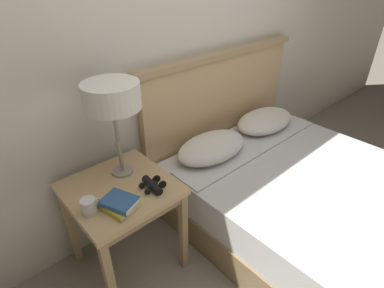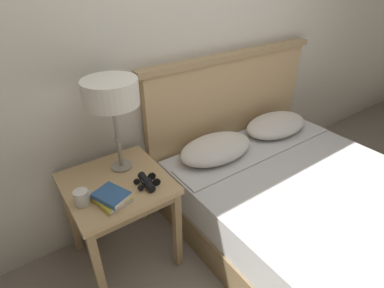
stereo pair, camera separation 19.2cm
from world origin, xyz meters
name	(u,v)px [view 1 (the left image)]	position (x,y,z in m)	size (l,w,h in m)	color
ground_plane	(266,257)	(0.00, 0.00, 0.00)	(20.00, 20.00, 0.00)	gray
wall_back	(174,41)	(0.00, 0.95, 1.30)	(8.00, 0.06, 2.60)	beige
nightstand	(121,198)	(-0.71, 0.60, 0.56)	(0.58, 0.58, 0.65)	tan
bed	(307,199)	(0.43, -0.01, 0.28)	(1.64, 2.01, 1.17)	olive
table_lamp	(112,98)	(-0.63, 0.71, 1.13)	(0.31, 0.31, 0.57)	gray
book_on_nightstand	(119,205)	(-0.80, 0.45, 0.67)	(0.19, 0.21, 0.03)	silver
book_stacked_on_top	(119,201)	(-0.80, 0.44, 0.69)	(0.19, 0.21, 0.03)	silver
binoculars_pair	(152,185)	(-0.58, 0.46, 0.67)	(0.14, 0.16, 0.05)	black
coffee_mug	(89,206)	(-0.93, 0.52, 0.69)	(0.10, 0.08, 0.08)	silver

